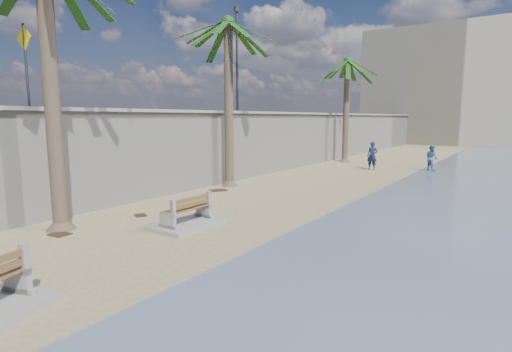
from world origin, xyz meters
The scene contains 14 objects.
ground_plane centered at (0.00, 0.00, 0.00)m, with size 140.00×140.00×0.00m, color #9D8A60.
seawall centered at (-5.20, 20.00, 1.75)m, with size 0.45×70.00×3.50m, color gray.
wall_cap centered at (-5.20, 20.00, 3.55)m, with size 0.80×70.00×0.12m, color gray.
end_building centered at (-2.00, 52.00, 7.00)m, with size 18.00×12.00×14.00m, color #B7AA93.
bench_far centered at (-0.92, 3.88, 0.39)m, with size 1.49×2.16×0.90m.
palm_mid centered at (-4.35, 10.34, 7.50)m, with size 5.00×5.00×8.51m.
palm_back centered at (-3.76, 23.41, 7.20)m, with size 5.00×5.00×8.21m.
pedestrian_sign centered at (-5.00, 1.50, 5.15)m, with size 0.78×0.07×2.40m.
streetlight centered at (-5.10, 12.00, 6.64)m, with size 0.28×0.28×5.12m.
person_a centered at (-0.60, 20.07, 1.02)m, with size 0.73×0.50×2.03m, color #161A3C.
person_b centered at (2.57, 21.72, 0.89)m, with size 0.86×0.66×1.78m, color #45678F.
debris_b centered at (-3.23, 1.17, 0.01)m, with size 0.56×0.45×0.03m, color #382616.
debris_c centered at (-3.96, 9.01, 0.01)m, with size 0.74×0.59×0.03m, color #382616.
debris_d centered at (-3.13, 3.92, 0.01)m, with size 0.44×0.36×0.03m, color #382616.
Camera 1 is at (7.51, -4.67, 3.29)m, focal length 28.00 mm.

